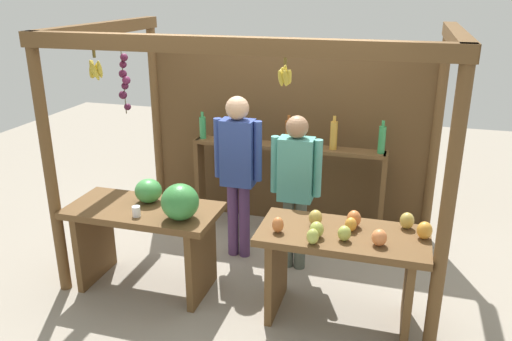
% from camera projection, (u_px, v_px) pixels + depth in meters
% --- Properties ---
extents(ground_plane, '(12.00, 12.00, 0.00)m').
position_uv_depth(ground_plane, '(261.00, 260.00, 5.22)').
color(ground_plane, gray).
rests_on(ground_plane, ground).
extents(market_stall, '(3.30, 2.09, 2.29)m').
position_uv_depth(market_stall, '(274.00, 120.00, 5.18)').
color(market_stall, brown).
rests_on(market_stall, ground).
extents(fruit_counter_left, '(1.33, 0.66, 1.09)m').
position_uv_depth(fruit_counter_left, '(152.00, 221.00, 4.51)').
color(fruit_counter_left, brown).
rests_on(fruit_counter_left, ground).
extents(fruit_counter_right, '(1.35, 0.64, 0.93)m').
position_uv_depth(fruit_counter_right, '(343.00, 254.00, 4.11)').
color(fruit_counter_right, brown).
rests_on(fruit_counter_right, ground).
extents(bottle_shelf_unit, '(2.12, 0.22, 1.36)m').
position_uv_depth(bottle_shelf_unit, '(288.00, 163.00, 5.60)').
color(bottle_shelf_unit, brown).
rests_on(bottle_shelf_unit, ground).
extents(vendor_man, '(0.48, 0.22, 1.65)m').
position_uv_depth(vendor_man, '(238.00, 163.00, 4.99)').
color(vendor_man, '#50315F').
rests_on(vendor_man, ground).
extents(vendor_woman, '(0.48, 0.21, 1.53)m').
position_uv_depth(vendor_woman, '(296.00, 181.00, 4.79)').
color(vendor_woman, '#4B5449').
rests_on(vendor_woman, ground).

